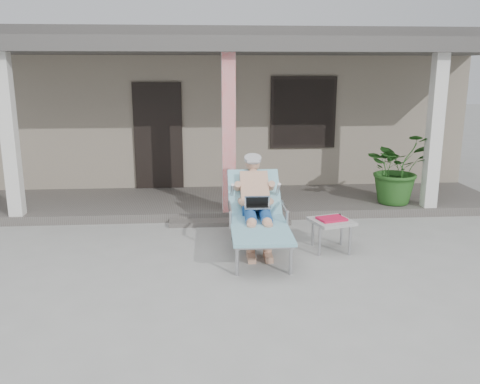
{
  "coord_description": "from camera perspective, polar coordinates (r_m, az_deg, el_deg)",
  "views": [
    {
      "loc": [
        -0.45,
        -6.17,
        2.5
      ],
      "look_at": [
        0.07,
        0.6,
        0.85
      ],
      "focal_mm": 38.0,
      "sensor_mm": 36.0,
      "label": 1
    }
  ],
  "objects": [
    {
      "name": "side_table",
      "position": [
        7.24,
        10.23,
        -3.42
      ],
      "size": [
        0.66,
        0.66,
        0.48
      ],
      "rotation": [
        0.0,
        0.0,
        0.29
      ],
      "color": "#A6A6A2",
      "rests_on": "ground"
    },
    {
      "name": "porch_deck",
      "position": [
        9.5,
        -1.52,
        -1.15
      ],
      "size": [
        10.0,
        2.0,
        0.15
      ],
      "primitive_type": "cube",
      "color": "#605B56",
      "rests_on": "ground"
    },
    {
      "name": "ground",
      "position": [
        6.67,
        -0.2,
        -8.34
      ],
      "size": [
        60.0,
        60.0,
        0.0
      ],
      "primitive_type": "plane",
      "color": "#9E9E99",
      "rests_on": "ground"
    },
    {
      "name": "house",
      "position": [
        12.7,
        -2.37,
        9.87
      ],
      "size": [
        10.4,
        5.4,
        3.3
      ],
      "color": "gray",
      "rests_on": "ground"
    },
    {
      "name": "porch_overhang",
      "position": [
        9.13,
        -1.61,
        15.45
      ],
      "size": [
        10.0,
        2.3,
        2.85
      ],
      "color": "silver",
      "rests_on": "porch_deck"
    },
    {
      "name": "porch_step",
      "position": [
        8.4,
        -1.12,
        -3.39
      ],
      "size": [
        2.0,
        0.3,
        0.07
      ],
      "primitive_type": "cube",
      "color": "#605B56",
      "rests_on": "ground"
    },
    {
      "name": "potted_palm",
      "position": [
        9.46,
        17.2,
        2.6
      ],
      "size": [
        1.42,
        1.33,
        1.27
      ],
      "primitive_type": "imported",
      "rotation": [
        0.0,
        0.0,
        0.35
      ],
      "color": "#26591E",
      "rests_on": "porch_deck"
    },
    {
      "name": "lounger",
      "position": [
        7.12,
        1.92,
        0.01
      ],
      "size": [
        0.81,
        2.07,
        1.33
      ],
      "rotation": [
        0.0,
        0.0,
        -0.02
      ],
      "color": "#B7B7BC",
      "rests_on": "ground"
    }
  ]
}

